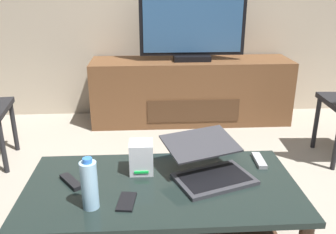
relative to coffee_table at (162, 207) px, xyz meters
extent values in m
cube|color=black|center=(0.00, 0.00, 0.11)|extent=(1.28, 0.65, 0.03)
cube|color=#472D1E|center=(0.00, 0.00, -0.14)|extent=(1.13, 0.58, 0.02)
cylinder|color=#472D1E|center=(-0.59, 0.28, -0.10)|extent=(0.06, 0.06, 0.39)
cylinder|color=#472D1E|center=(0.59, 0.28, -0.10)|extent=(0.06, 0.06, 0.39)
cube|color=brown|center=(0.37, 1.89, 0.02)|extent=(1.90, 0.47, 0.61)
cube|color=#432A18|center=(0.37, 1.66, -0.11)|extent=(0.85, 0.01, 0.21)
cube|color=black|center=(0.37, 1.87, 0.35)|extent=(0.34, 0.20, 0.05)
cube|color=black|center=(0.37, 1.87, 0.66)|extent=(0.97, 0.04, 0.58)
cube|color=#2D517A|center=(0.37, 1.85, 0.66)|extent=(0.90, 0.01, 0.52)
cylinder|color=black|center=(1.32, 1.20, -0.07)|extent=(0.04, 0.04, 0.44)
cylinder|color=black|center=(-1.14, 1.30, -0.08)|extent=(0.04, 0.04, 0.41)
cylinder|color=black|center=(-1.10, 0.92, -0.08)|extent=(0.04, 0.04, 0.41)
cube|color=#333338|center=(0.25, 0.02, 0.14)|extent=(0.42, 0.35, 0.02)
cube|color=black|center=(0.25, 0.02, 0.15)|extent=(0.36, 0.29, 0.00)
cube|color=#333338|center=(0.20, 0.16, 0.26)|extent=(0.42, 0.35, 0.06)
cube|color=#3F8CD8|center=(0.21, 0.15, 0.26)|extent=(0.37, 0.31, 0.05)
cube|color=silver|center=(-0.10, 0.13, 0.21)|extent=(0.12, 0.11, 0.16)
cube|color=#19D84C|center=(-0.10, 0.07, 0.15)|extent=(0.07, 0.00, 0.01)
cylinder|color=#99C6E5|center=(-0.31, -0.16, 0.23)|extent=(0.07, 0.07, 0.21)
cylinder|color=blue|center=(-0.31, -0.16, 0.35)|extent=(0.04, 0.04, 0.02)
cube|color=black|center=(-0.16, -0.14, 0.13)|extent=(0.09, 0.15, 0.01)
cube|color=black|center=(-0.43, 0.03, 0.14)|extent=(0.13, 0.16, 0.02)
cube|color=#99999E|center=(0.52, 0.19, 0.14)|extent=(0.05, 0.16, 0.02)
camera|label=1|loc=(-0.06, -1.48, 1.03)|focal=38.70mm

